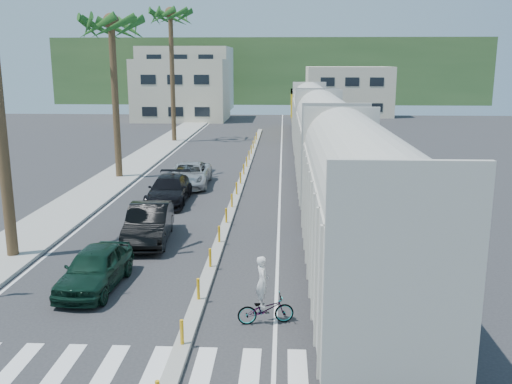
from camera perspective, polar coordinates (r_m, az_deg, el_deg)
ground at (r=17.02m, az=-6.77°, el=-13.73°), size 140.00×140.00×0.00m
sidewalk at (r=42.21m, az=-12.64°, el=2.26°), size 3.00×90.00×0.15m
rails at (r=43.72m, az=5.79°, el=2.81°), size 1.56×100.00×0.06m
median at (r=35.86m, az=-1.57°, el=0.75°), size 0.45×60.00×0.85m
crosswalk at (r=15.28m, az=-8.05°, el=-17.03°), size 14.00×2.20×0.01m
lane_markings at (r=41.00m, az=-4.04°, el=2.14°), size 9.42×90.00×0.01m
freight_train at (r=37.85m, az=6.30°, el=5.65°), size 3.00×60.94×5.85m
palm_trees at (r=39.34m, az=-13.76°, el=17.18°), size 3.50×37.20×13.75m
buildings at (r=87.19m, az=-3.26°, el=10.69°), size 38.00×27.00×10.00m
hillside at (r=115.04m, az=1.48°, el=12.03°), size 80.00×20.00×12.00m
car_lead at (r=20.40m, az=-15.80°, el=-7.34°), size 2.08×4.39×1.44m
car_second at (r=25.04m, az=-10.67°, el=-3.11°), size 2.59×5.19×1.61m
car_third at (r=31.67m, az=-8.69°, el=0.20°), size 2.37×5.23×1.48m
car_rear at (r=35.95m, az=-6.67°, el=1.75°), size 2.73×5.41×1.47m
cyclist at (r=17.16m, az=0.89°, el=-10.99°), size 1.23×1.91×2.09m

